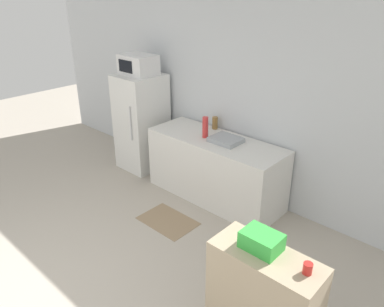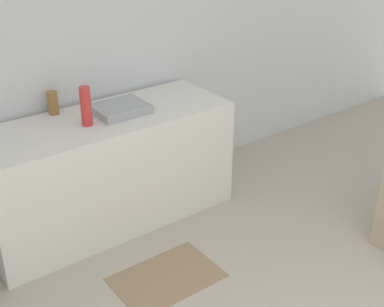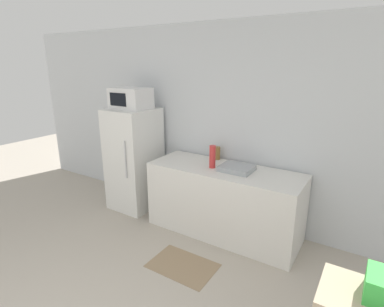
{
  "view_description": "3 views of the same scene",
  "coord_description": "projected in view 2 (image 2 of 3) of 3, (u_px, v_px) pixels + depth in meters",
  "views": [
    {
      "loc": [
        2.73,
        -0.67,
        2.73
      ],
      "look_at": [
        0.19,
        2.09,
        1.0
      ],
      "focal_mm": 35.0,
      "sensor_mm": 36.0,
      "label": 1
    },
    {
      "loc": [
        -1.67,
        -0.38,
        2.37
      ],
      "look_at": [
        0.07,
        1.97,
        0.89
      ],
      "focal_mm": 50.0,
      "sensor_mm": 36.0,
      "label": 2
    },
    {
      "loc": [
        1.42,
        -0.26,
        2.09
      ],
      "look_at": [
        -0.12,
        2.17,
        1.22
      ],
      "focal_mm": 28.0,
      "sensor_mm": 36.0,
      "label": 3
    }
  ],
  "objects": [
    {
      "name": "counter",
      "position": [
        108.0,
        170.0,
        4.04
      ],
      "size": [
        1.89,
        0.69,
        0.86
      ],
      "primitive_type": "cube",
      "color": "silver",
      "rests_on": "ground_plane"
    },
    {
      "name": "bottle_short",
      "position": [
        53.0,
        103.0,
        3.87
      ],
      "size": [
        0.08,
        0.08,
        0.17
      ],
      "primitive_type": "cylinder",
      "color": "olive",
      "rests_on": "counter"
    },
    {
      "name": "bottle_tall",
      "position": [
        86.0,
        106.0,
        3.66
      ],
      "size": [
        0.08,
        0.08,
        0.28
      ],
      "primitive_type": "cylinder",
      "color": "red",
      "rests_on": "counter"
    },
    {
      "name": "sink_basin",
      "position": [
        120.0,
        109.0,
        3.91
      ],
      "size": [
        0.38,
        0.32,
        0.06
      ],
      "primitive_type": "cube",
      "color": "#9EA3A8",
      "rests_on": "counter"
    },
    {
      "name": "wall_back",
      "position": [
        82.0,
        44.0,
        3.97
      ],
      "size": [
        8.0,
        0.06,
        2.6
      ],
      "primitive_type": "cube",
      "color": "silver",
      "rests_on": "ground_plane"
    },
    {
      "name": "kitchen_rug",
      "position": [
        166.0,
        277.0,
        3.59
      ],
      "size": [
        0.7,
        0.47,
        0.01
      ],
      "primitive_type": "cube",
      "color": "#937A5B",
      "rests_on": "ground_plane"
    }
  ]
}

